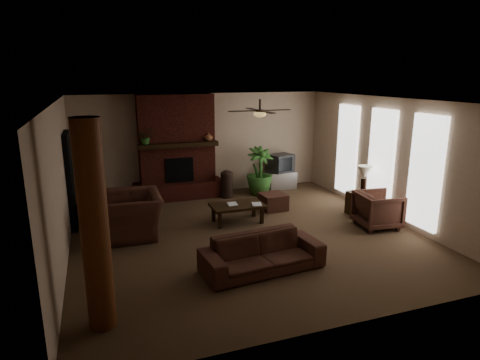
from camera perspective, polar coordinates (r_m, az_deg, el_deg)
name	(u,v)px	position (r m, az deg, el deg)	size (l,w,h in m)	color
room_shell	(247,170)	(8.36, 0.91, 1.35)	(7.00, 7.00, 7.00)	brown
fireplace	(177,156)	(11.25, -8.68, 3.30)	(2.40, 0.70, 2.80)	#521F16
windows	(381,160)	(10.24, 18.95, 2.69)	(0.08, 3.65, 2.35)	white
log_column	(94,228)	(5.57, -19.51, -6.27)	(0.36, 0.36, 2.80)	brown
doorway	(70,180)	(9.72, -22.44, -0.03)	(0.10, 1.00, 2.10)	black
ceiling_fan	(260,112)	(8.61, 2.77, 9.32)	(1.35, 1.35, 0.37)	black
sofa	(262,247)	(7.16, 3.12, -9.31)	(2.11, 0.62, 0.82)	#4A2A1F
armchair_left	(132,208)	(8.89, -14.76, -3.74)	(1.36, 0.89, 1.19)	#4A2A1F
armchair_right	(378,208)	(9.57, 18.57, -3.71)	(0.85, 0.80, 0.87)	#4A2A1F
coffee_table	(237,207)	(9.38, -0.35, -3.72)	(1.20, 0.70, 0.43)	black
ottoman	(273,202)	(10.36, 4.58, -3.00)	(0.60, 0.60, 0.40)	#4A2A1F
tv_stand	(280,180)	(12.31, 5.63, 0.03)	(0.85, 0.50, 0.50)	#ADADAF
tv	(281,163)	(12.19, 5.75, 2.35)	(0.76, 0.68, 0.52)	#333335
floor_vase	(227,182)	(11.28, -1.84, -0.29)	(0.34, 0.34, 0.77)	#2E1F19
floor_plant	(259,181)	(11.59, 2.70, -0.18)	(0.75, 1.34, 0.75)	#326127
side_table_left	(88,214)	(9.82, -20.35, -4.41)	(0.50, 0.50, 0.55)	black
lamp_left	(85,183)	(9.59, -20.72, -0.36)	(0.38, 0.38, 0.65)	black
side_table_right	(360,203)	(10.36, 16.27, -3.11)	(0.50, 0.50, 0.55)	black
lamp_right	(364,174)	(10.18, 16.85, 0.79)	(0.40, 0.40, 0.65)	black
mantel_plant	(146,138)	(10.80, -12.94, 5.70)	(0.38, 0.42, 0.33)	#326127
mantel_vase	(209,137)	(11.10, -4.37, 5.97)	(0.22, 0.23, 0.22)	brown
book_a	(228,199)	(9.27, -1.73, -2.63)	(0.22, 0.03, 0.29)	#999999
book_b	(252,199)	(9.28, 1.68, -2.61)	(0.21, 0.02, 0.29)	#999999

